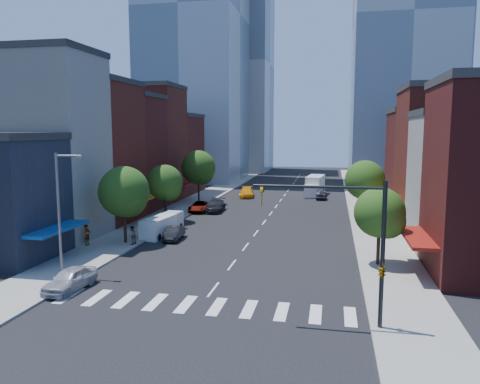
% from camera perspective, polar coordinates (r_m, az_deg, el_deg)
% --- Properties ---
extents(ground, '(220.00, 220.00, 0.00)m').
position_cam_1_polar(ground, '(32.57, -3.27, -11.79)').
color(ground, black).
rests_on(ground, ground).
extents(sidewalk_left, '(5.00, 120.00, 0.15)m').
position_cam_1_polar(sidewalk_left, '(73.41, -4.92, -0.89)').
color(sidewalk_left, gray).
rests_on(sidewalk_left, ground).
extents(sidewalk_right, '(5.00, 120.00, 0.15)m').
position_cam_1_polar(sidewalk_right, '(70.72, 14.94, -1.44)').
color(sidewalk_right, gray).
rests_on(sidewalk_right, ground).
extents(crosswalk, '(19.00, 3.00, 0.01)m').
position_cam_1_polar(crosswalk, '(29.86, -4.75, -13.63)').
color(crosswalk, silver).
rests_on(crosswalk, ground).
extents(bldg_left_1, '(12.00, 8.00, 18.00)m').
position_cam_1_polar(bldg_left_1, '(50.73, -23.41, 4.90)').
color(bldg_left_1, beige).
rests_on(bldg_left_1, ground).
extents(bldg_left_2, '(12.00, 9.00, 16.00)m').
position_cam_1_polar(bldg_left_2, '(57.96, -18.60, 4.39)').
color(bldg_left_2, '#5E1E16').
rests_on(bldg_left_2, ground).
extents(bldg_left_3, '(12.00, 8.00, 15.00)m').
position_cam_1_polar(bldg_left_3, '(65.49, -14.89, 4.40)').
color(bldg_left_3, '#511514').
rests_on(bldg_left_3, ground).
extents(bldg_left_4, '(12.00, 9.00, 17.00)m').
position_cam_1_polar(bldg_left_4, '(73.18, -11.98, 5.57)').
color(bldg_left_4, '#5E1E16').
rests_on(bldg_left_4, ground).
extents(bldg_left_5, '(12.00, 10.00, 13.00)m').
position_cam_1_polar(bldg_left_5, '(82.07, -9.34, 4.43)').
color(bldg_left_5, '#511514').
rests_on(bldg_left_5, ground).
extents(bldg_right_2, '(12.00, 10.00, 15.00)m').
position_cam_1_polar(bldg_right_2, '(55.46, 25.06, 3.43)').
color(bldg_right_2, '#5E1E16').
rests_on(bldg_right_2, ground).
extents(bldg_right_3, '(12.00, 10.00, 13.00)m').
position_cam_1_polar(bldg_right_3, '(65.25, 22.94, 3.17)').
color(bldg_right_3, '#511514').
rests_on(bldg_right_3, ground).
extents(tower_nw, '(20.00, 22.00, 70.00)m').
position_cam_1_polar(tower_nw, '(106.88, -5.61, 20.58)').
color(tower_nw, '#8C99A8').
rests_on(tower_nw, ground).
extents(tower_ne, '(18.00, 20.00, 60.00)m').
position_cam_1_polar(tower_ne, '(94.54, 19.49, 18.83)').
color(tower_ne, '#9EA5AD').
rests_on(tower_ne, ground).
extents(tower_far_w, '(18.00, 18.00, 56.00)m').
position_cam_1_polar(tower_far_w, '(128.54, -0.46, 15.21)').
color(tower_far_w, '#9EA5AD').
rests_on(tower_far_w, ground).
extents(traffic_signal, '(7.24, 2.24, 8.00)m').
position_cam_1_polar(traffic_signal, '(26.19, 15.77, -7.38)').
color(traffic_signal, black).
rests_on(traffic_signal, sidewalk_right).
extents(streetlight, '(2.25, 0.25, 9.00)m').
position_cam_1_polar(streetlight, '(36.86, -21.00, -1.55)').
color(streetlight, slate).
rests_on(streetlight, sidewalk_left).
extents(tree_left_near, '(4.80, 4.80, 7.30)m').
position_cam_1_polar(tree_left_near, '(45.32, -13.82, -0.18)').
color(tree_left_near, black).
rests_on(tree_left_near, sidewalk_left).
extents(tree_left_mid, '(4.20, 4.20, 6.65)m').
position_cam_1_polar(tree_left_mid, '(55.44, -9.01, 0.96)').
color(tree_left_mid, black).
rests_on(tree_left_mid, sidewalk_left).
extents(tree_left_far, '(5.00, 5.00, 7.75)m').
position_cam_1_polar(tree_left_far, '(68.62, -4.99, 2.83)').
color(tree_left_far, black).
rests_on(tree_left_far, sidewalk_left).
extents(tree_right_near, '(4.00, 4.00, 6.20)m').
position_cam_1_polar(tree_right_near, '(38.44, 16.88, -2.66)').
color(tree_right_near, black).
rests_on(tree_right_near, sidewalk_right).
extents(tree_right_far, '(4.60, 4.60, 7.20)m').
position_cam_1_polar(tree_right_far, '(56.12, 15.14, 1.22)').
color(tree_right_far, black).
rests_on(tree_right_far, sidewalk_right).
extents(parked_car_front, '(2.16, 4.62, 1.53)m').
position_cam_1_polar(parked_car_front, '(34.17, -20.03, -9.96)').
color(parked_car_front, '#ACABB0').
rests_on(parked_car_front, ground).
extents(parked_car_second, '(1.66, 4.06, 1.31)m').
position_cam_1_polar(parked_car_second, '(46.91, -8.07, -5.01)').
color(parked_car_second, black).
rests_on(parked_car_second, ground).
extents(parked_car_third, '(2.53, 5.04, 1.37)m').
position_cam_1_polar(parked_car_third, '(62.50, -4.96, -1.80)').
color(parked_car_third, '#999999').
rests_on(parked_car_third, ground).
extents(parked_car_rear, '(2.47, 5.47, 1.56)m').
position_cam_1_polar(parked_car_rear, '(62.48, -3.06, -1.70)').
color(parked_car_rear, black).
rests_on(parked_car_rear, ground).
extents(cargo_van_near, '(2.45, 4.96, 2.03)m').
position_cam_1_polar(cargo_van_near, '(48.35, -9.99, -4.25)').
color(cargo_van_near, white).
rests_on(cargo_van_near, ground).
extents(cargo_van_far, '(2.34, 4.73, 1.94)m').
position_cam_1_polar(cargo_van_far, '(50.66, -8.96, -3.74)').
color(cargo_van_far, silver).
rests_on(cargo_van_far, ground).
extents(taxi, '(2.88, 5.58, 1.55)m').
position_cam_1_polar(taxi, '(76.01, 0.83, -0.04)').
color(taxi, orange).
rests_on(taxi, ground).
extents(traffic_car_oncoming, '(1.59, 4.15, 1.35)m').
position_cam_1_polar(traffic_car_oncoming, '(74.82, 9.82, -0.35)').
color(traffic_car_oncoming, black).
rests_on(traffic_car_oncoming, ground).
extents(traffic_car_far, '(1.93, 4.63, 1.57)m').
position_cam_1_polar(traffic_car_far, '(85.94, 8.89, 0.75)').
color(traffic_car_far, '#999999').
rests_on(traffic_car_far, ground).
extents(box_truck, '(3.17, 8.19, 3.22)m').
position_cam_1_polar(box_truck, '(79.09, 9.10, 0.70)').
color(box_truck, silver).
rests_on(box_truck, ground).
extents(pedestrian_near, '(0.49, 0.72, 1.95)m').
position_cam_1_polar(pedestrian_near, '(45.93, -18.14, -4.98)').
color(pedestrian_near, '#999999').
rests_on(pedestrian_near, sidewalk_left).
extents(pedestrian_far, '(0.91, 1.03, 1.76)m').
position_cam_1_polar(pedestrian_far, '(45.07, -13.03, -5.16)').
color(pedestrian_far, '#999999').
rests_on(pedestrian_far, sidewalk_left).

